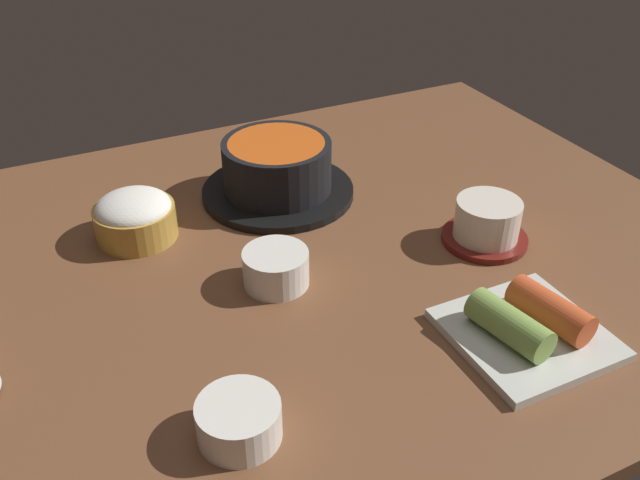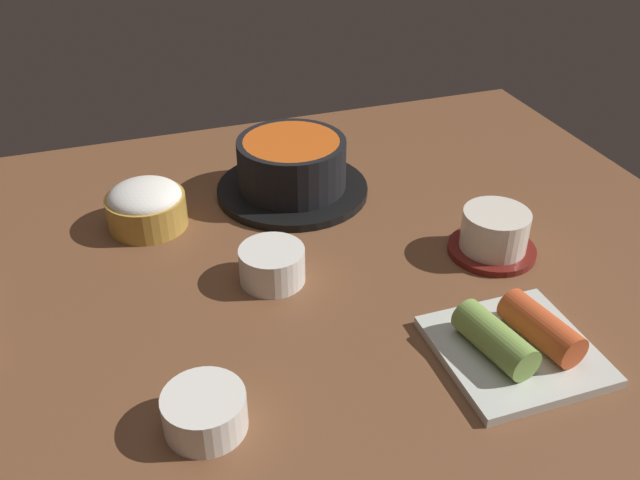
{
  "view_description": "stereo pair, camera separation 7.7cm",
  "coord_description": "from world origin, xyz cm",
  "px_view_note": "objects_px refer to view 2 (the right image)",
  "views": [
    {
      "loc": [
        -25.88,
        -59.56,
        47.23
      ],
      "look_at": [
        2.0,
        -2.0,
        5.0
      ],
      "focal_mm": 38.76,
      "sensor_mm": 36.0,
      "label": 1
    },
    {
      "loc": [
        -18.8,
        -62.48,
        47.23
      ],
      "look_at": [
        2.0,
        -2.0,
        5.0
      ],
      "focal_mm": 38.76,
      "sensor_mm": 36.0,
      "label": 2
    }
  ],
  "objects_px": {
    "side_bowl_near": "(205,411)",
    "stone_pot": "(292,169)",
    "rice_bowl": "(146,205)",
    "banchan_cup_center": "(272,264)",
    "kimchi_plate": "(516,342)",
    "tea_cup_with_saucer": "(494,234)"
  },
  "relations": [
    {
      "from": "kimchi_plate",
      "to": "side_bowl_near",
      "type": "relative_size",
      "value": 2.0
    },
    {
      "from": "stone_pot",
      "to": "kimchi_plate",
      "type": "xyz_separation_m",
      "value": [
        0.11,
        -0.37,
        -0.02
      ]
    },
    {
      "from": "rice_bowl",
      "to": "stone_pot",
      "type": "bearing_deg",
      "value": 5.85
    },
    {
      "from": "tea_cup_with_saucer",
      "to": "rice_bowl",
      "type": "bearing_deg",
      "value": 152.71
    },
    {
      "from": "tea_cup_with_saucer",
      "to": "side_bowl_near",
      "type": "bearing_deg",
      "value": -157.59
    },
    {
      "from": "rice_bowl",
      "to": "banchan_cup_center",
      "type": "distance_m",
      "value": 0.19
    },
    {
      "from": "rice_bowl",
      "to": "tea_cup_with_saucer",
      "type": "relative_size",
      "value": 0.95
    },
    {
      "from": "kimchi_plate",
      "to": "banchan_cup_center",
      "type": "bearing_deg",
      "value": 134.23
    },
    {
      "from": "stone_pot",
      "to": "kimchi_plate",
      "type": "height_order",
      "value": "stone_pot"
    },
    {
      "from": "banchan_cup_center",
      "to": "side_bowl_near",
      "type": "distance_m",
      "value": 0.21
    },
    {
      "from": "banchan_cup_center",
      "to": "kimchi_plate",
      "type": "bearing_deg",
      "value": -45.77
    },
    {
      "from": "stone_pot",
      "to": "banchan_cup_center",
      "type": "xyz_separation_m",
      "value": [
        -0.08,
        -0.18,
        -0.01
      ]
    },
    {
      "from": "tea_cup_with_saucer",
      "to": "side_bowl_near",
      "type": "distance_m",
      "value": 0.39
    },
    {
      "from": "rice_bowl",
      "to": "banchan_cup_center",
      "type": "relative_size",
      "value": 1.34
    },
    {
      "from": "stone_pot",
      "to": "banchan_cup_center",
      "type": "relative_size",
      "value": 2.78
    },
    {
      "from": "banchan_cup_center",
      "to": "kimchi_plate",
      "type": "xyz_separation_m",
      "value": [
        0.18,
        -0.19,
        -0.01
      ]
    },
    {
      "from": "stone_pot",
      "to": "rice_bowl",
      "type": "relative_size",
      "value": 2.07
    },
    {
      "from": "banchan_cup_center",
      "to": "side_bowl_near",
      "type": "relative_size",
      "value": 1.01
    },
    {
      "from": "stone_pot",
      "to": "side_bowl_near",
      "type": "height_order",
      "value": "stone_pot"
    },
    {
      "from": "side_bowl_near",
      "to": "stone_pot",
      "type": "bearing_deg",
      "value": 62.58
    },
    {
      "from": "tea_cup_with_saucer",
      "to": "banchan_cup_center",
      "type": "height_order",
      "value": "tea_cup_with_saucer"
    },
    {
      "from": "rice_bowl",
      "to": "side_bowl_near",
      "type": "relative_size",
      "value": 1.35
    }
  ]
}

